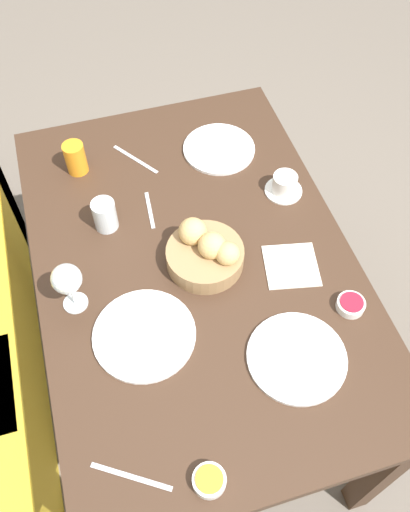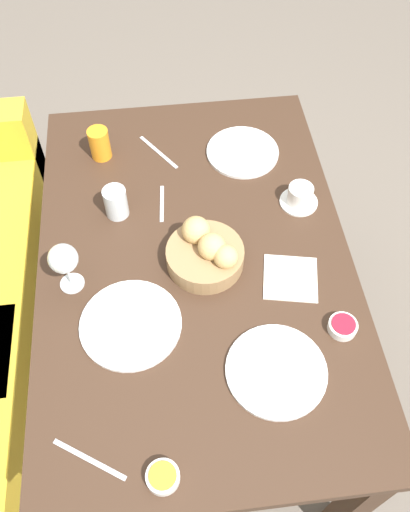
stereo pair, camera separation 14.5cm
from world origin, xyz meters
name	(u,v)px [view 2 (the right image)]	position (x,y,z in m)	size (l,w,h in m)	color
ground_plane	(198,368)	(0.00, 0.00, 0.00)	(10.00, 10.00, 0.00)	#6B6056
dining_table	(196,278)	(0.00, 0.00, 0.64)	(1.29, 0.85, 0.75)	#3D281C
bread_basket	(207,252)	(-0.02, -0.03, 0.79)	(0.21, 0.21, 0.12)	#99754C
plate_near_left	(276,371)	(-0.35, -0.16, 0.75)	(0.24, 0.24, 0.01)	white
plate_near_right	(243,152)	(0.38, -0.19, 0.75)	(0.23, 0.23, 0.01)	white
plate_far_center	(131,324)	(-0.19, 0.18, 0.75)	(0.26, 0.26, 0.01)	white
juice_glass	(100,144)	(0.42, 0.25, 0.80)	(0.06, 0.06, 0.10)	orange
water_tumbler	(116,202)	(0.18, 0.21, 0.80)	(0.07, 0.07, 0.09)	silver
wine_glass	(64,260)	(-0.05, 0.33, 0.86)	(0.08, 0.08, 0.16)	silver
coffee_cup	(300,196)	(0.16, -0.32, 0.78)	(0.11, 0.11, 0.06)	white
jam_bowl_berry	(343,326)	(-0.26, -0.34, 0.76)	(0.07, 0.07, 0.03)	white
jam_bowl_honey	(163,477)	(-0.56, 0.13, 0.76)	(0.07, 0.07, 0.03)	white
fork_silver	(89,460)	(-0.51, 0.28, 0.75)	(0.11, 0.16, 0.00)	#B7B7BC
knife_silver	(159,152)	(0.42, 0.07, 0.75)	(0.16, 0.11, 0.00)	#B7B7BC
spoon_coffee	(162,204)	(0.20, 0.08, 0.75)	(0.14, 0.02, 0.00)	#B7B7BC
napkin	(290,278)	(-0.10, -0.25, 0.75)	(0.17, 0.17, 0.00)	silver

